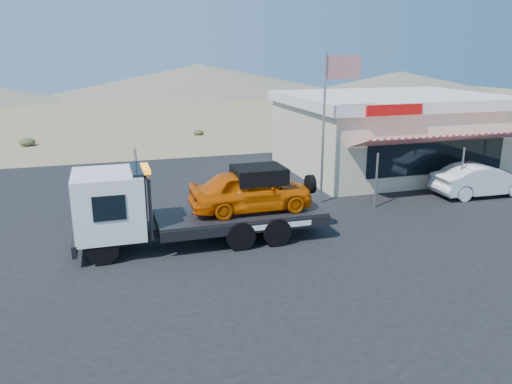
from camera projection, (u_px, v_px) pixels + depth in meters
ground at (239, 258)px, 15.05m from camera, size 120.00×120.00×0.00m
asphalt_lot at (270, 220)px, 18.37m from camera, size 32.00×24.00×0.02m
tow_truck at (196, 201)px, 15.90m from camera, size 7.89×2.34×2.64m
white_sedan at (482, 180)px, 21.34m from camera, size 4.24×1.61×1.38m
jerky_store at (389, 132)px, 25.73m from camera, size 10.40×9.97×3.90m
flagpole at (330, 111)px, 19.55m from camera, size 1.55×0.10×6.00m
distant_hills at (48, 85)px, 62.47m from camera, size 126.00×48.00×4.20m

